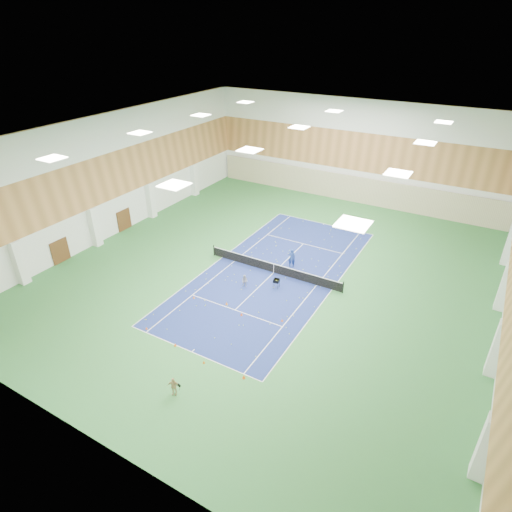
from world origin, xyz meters
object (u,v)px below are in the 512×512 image
at_px(coach, 292,258).
at_px(ball_cart, 276,284).
at_px(child_apron, 173,386).
at_px(tennis_net, 274,267).
at_px(child_court, 245,281).

distance_m(coach, ball_cart, 3.87).
height_order(coach, child_apron, coach).
relative_size(child_apron, ball_cart, 1.49).
height_order(tennis_net, ball_cart, tennis_net).
bearing_deg(coach, child_apron, 69.65).
bearing_deg(coach, ball_cart, 74.70).
xyz_separation_m(child_court, child_apron, (2.41, -12.17, 0.09)).
distance_m(child_apron, ball_cart, 13.32).
xyz_separation_m(tennis_net, child_court, (-1.06, -3.18, -0.00)).
bearing_deg(child_apron, child_court, 76.91).
bearing_deg(child_court, coach, 66.77).
bearing_deg(child_court, child_apron, -80.58).
height_order(child_court, ball_cart, child_court).
relative_size(child_court, child_apron, 0.86).
height_order(tennis_net, coach, coach).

